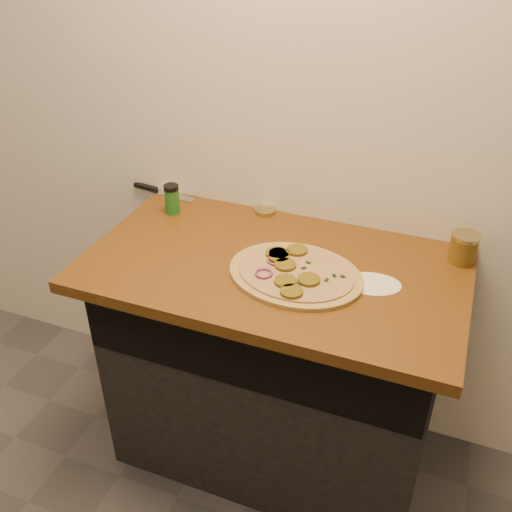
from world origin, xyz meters
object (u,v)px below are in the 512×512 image
at_px(salsa_jar, 463,248).
at_px(spice_shaker, 172,199).
at_px(pizza, 294,273).
at_px(chefs_knife, 158,191).

bearing_deg(salsa_jar, spice_shaker, -177.63).
bearing_deg(spice_shaker, pizza, -22.92).
height_order(salsa_jar, spice_shaker, spice_shaker).
distance_m(pizza, chefs_knife, 0.76).
bearing_deg(spice_shaker, salsa_jar, 2.37).
relative_size(chefs_knife, spice_shaker, 2.58).
bearing_deg(salsa_jar, chefs_knife, 175.70).
distance_m(chefs_knife, spice_shaker, 0.19).
xyz_separation_m(chefs_knife, salsa_jar, (1.14, -0.09, 0.04)).
bearing_deg(pizza, salsa_jar, 29.97).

